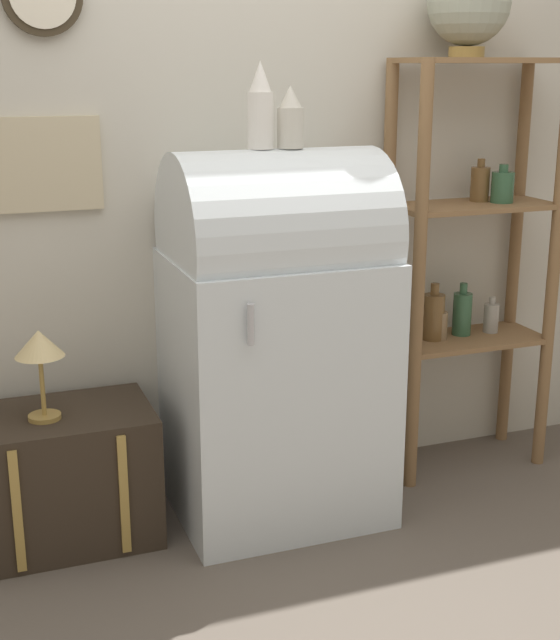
{
  "coord_description": "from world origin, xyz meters",
  "views": [
    {
      "loc": [
        -1.06,
        -2.65,
        1.62
      ],
      "look_at": [
        0.01,
        0.24,
        0.74
      ],
      "focal_mm": 50.0,
      "sensor_mm": 36.0,
      "label": 1
    }
  ],
  "objects_px": {
    "suitcase_trunk": "(63,476)",
    "vase_center": "(290,119)",
    "vase_left": "(260,108)",
    "globe": "(469,4)",
    "desk_lamp": "(39,350)",
    "refrigerator": "(276,334)"
  },
  "relations": [
    {
      "from": "globe",
      "to": "vase_left",
      "type": "distance_m",
      "value": 0.95
    },
    {
      "from": "globe",
      "to": "vase_center",
      "type": "xyz_separation_m",
      "value": [
        -0.77,
        -0.15,
        -0.4
      ]
    },
    {
      "from": "refrigerator",
      "to": "globe",
      "type": "distance_m",
      "value": 1.42
    },
    {
      "from": "refrigerator",
      "to": "vase_center",
      "type": "xyz_separation_m",
      "value": [
        0.05,
        -0.0,
        0.76
      ]
    },
    {
      "from": "suitcase_trunk",
      "to": "vase_center",
      "type": "bearing_deg",
      "value": -4.06
    },
    {
      "from": "refrigerator",
      "to": "desk_lamp",
      "type": "distance_m",
      "value": 0.83
    },
    {
      "from": "suitcase_trunk",
      "to": "refrigerator",
      "type": "bearing_deg",
      "value": -4.14
    },
    {
      "from": "suitcase_trunk",
      "to": "globe",
      "type": "distance_m",
      "value": 2.27
    },
    {
      "from": "vase_left",
      "to": "desk_lamp",
      "type": "bearing_deg",
      "value": 179.25
    },
    {
      "from": "vase_center",
      "to": "desk_lamp",
      "type": "xyz_separation_m",
      "value": [
        -0.88,
        0.02,
        -0.73
      ]
    },
    {
      "from": "desk_lamp",
      "to": "globe",
      "type": "bearing_deg",
      "value": 4.56
    },
    {
      "from": "refrigerator",
      "to": "desk_lamp",
      "type": "bearing_deg",
      "value": 178.67
    },
    {
      "from": "refrigerator",
      "to": "globe",
      "type": "relative_size",
      "value": 3.87
    },
    {
      "from": "vase_left",
      "to": "globe",
      "type": "bearing_deg",
      "value": 9.21
    },
    {
      "from": "suitcase_trunk",
      "to": "vase_center",
      "type": "xyz_separation_m",
      "value": [
        0.83,
        -0.06,
        1.21
      ]
    },
    {
      "from": "vase_left",
      "to": "vase_center",
      "type": "xyz_separation_m",
      "value": [
        0.1,
        -0.01,
        -0.04
      ]
    },
    {
      "from": "suitcase_trunk",
      "to": "vase_left",
      "type": "relative_size",
      "value": 2.18
    },
    {
      "from": "vase_center",
      "to": "refrigerator",
      "type": "bearing_deg",
      "value": 177.08
    },
    {
      "from": "vase_left",
      "to": "vase_center",
      "type": "relative_size",
      "value": 1.39
    },
    {
      "from": "suitcase_trunk",
      "to": "globe",
      "type": "height_order",
      "value": "globe"
    },
    {
      "from": "refrigerator",
      "to": "globe",
      "type": "xyz_separation_m",
      "value": [
        0.82,
        0.15,
        1.15
      ]
    },
    {
      "from": "globe",
      "to": "desk_lamp",
      "type": "relative_size",
      "value": 1.12
    }
  ]
}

